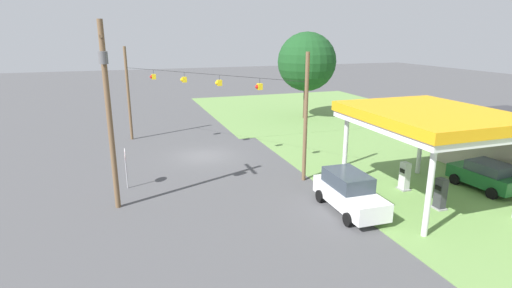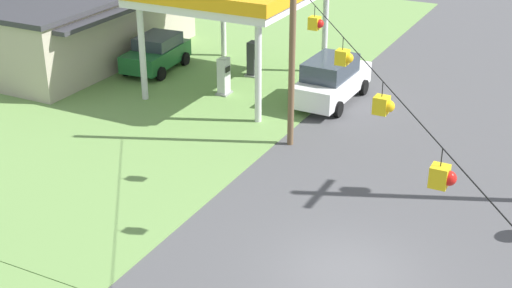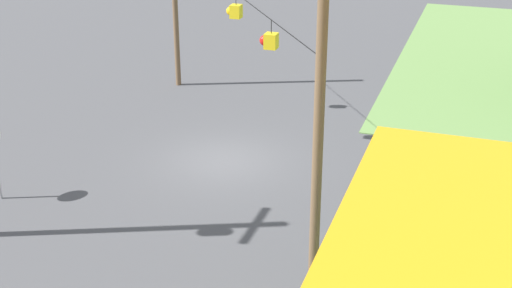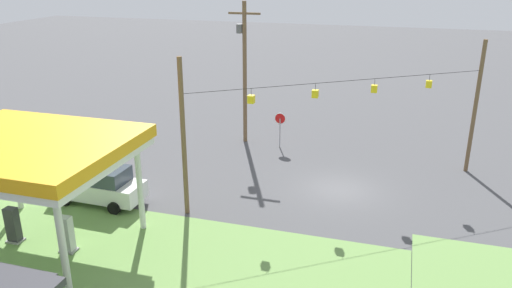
{
  "view_description": "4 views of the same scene",
  "coord_description": "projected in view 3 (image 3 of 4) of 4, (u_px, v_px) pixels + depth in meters",
  "views": [
    {
      "loc": [
        28.84,
        -5.68,
        9.08
      ],
      "look_at": [
        5.98,
        2.15,
        2.35
      ],
      "focal_mm": 28.0,
      "sensor_mm": 36.0,
      "label": 1
    },
    {
      "loc": [
        -15.77,
        -5.23,
        11.55
      ],
      "look_at": [
        2.52,
        4.14,
        2.06
      ],
      "focal_mm": 50.0,
      "sensor_mm": 36.0,
      "label": 2
    },
    {
      "loc": [
        21.29,
        8.33,
        10.6
      ],
      "look_at": [
        3.84,
        2.45,
        2.57
      ],
      "focal_mm": 50.0,
      "sensor_mm": 36.0,
      "label": 3
    },
    {
      "loc": [
        -2.89,
        25.87,
        12.05
      ],
      "look_at": [
        4.3,
        2.02,
        3.01
      ],
      "focal_mm": 35.0,
      "sensor_mm": 36.0,
      "label": 4
    }
  ],
  "objects": [
    {
      "name": "signal_span_gantry",
      "position": [
        222.0,
        39.0,
        23.41
      ],
      "size": [
        14.43,
        10.24,
        8.03
      ],
      "color": "brown",
      "rests_on": "ground"
    },
    {
      "name": "ground_plane",
      "position": [
        225.0,
        161.0,
        25.17
      ],
      "size": [
        160.0,
        160.0,
        0.0
      ],
      "primitive_type": "plane",
      "color": "#4C4C4F"
    }
  ]
}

